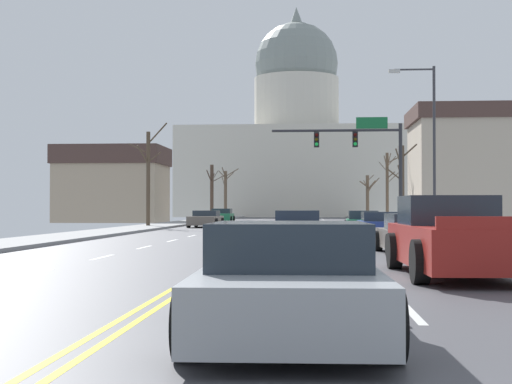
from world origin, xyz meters
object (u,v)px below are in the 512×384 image
(sedan_near_01, at_px, (379,225))
(sedan_near_05, at_px, (289,283))
(signal_gantry, at_px, (364,149))
(sedan_near_00, at_px, (363,222))
(sedan_near_03, at_px, (416,235))
(sedan_near_02, at_px, (298,227))
(sedan_oncoming_00, at_px, (206,219))
(pickup_truck_near_04, at_px, (453,239))
(sedan_oncoming_01, at_px, (222,216))
(pedestrian_00, at_px, (449,215))
(bicycle_parked, at_px, (434,226))
(street_lamp_right, at_px, (428,134))

(sedan_near_01, bearing_deg, sedan_near_05, -96.99)
(signal_gantry, bearing_deg, sedan_near_00, -94.72)
(signal_gantry, relative_size, sedan_near_03, 1.69)
(sedan_near_02, bearing_deg, signal_gantry, 77.69)
(signal_gantry, xyz_separation_m, sedan_oncoming_00, (-10.44, 5.56, -4.36))
(sedan_near_00, relative_size, sedan_oncoming_00, 0.95)
(signal_gantry, bearing_deg, pickup_truck_near_04, -90.60)
(sedan_oncoming_01, relative_size, pedestrian_00, 2.80)
(sedan_oncoming_00, bearing_deg, signal_gantry, -28.03)
(sedan_near_01, distance_m, sedan_oncoming_00, 18.98)
(sedan_near_01, distance_m, sedan_near_03, 13.66)
(sedan_near_01, distance_m, bicycle_parked, 2.93)
(signal_gantry, bearing_deg, sedan_near_01, -89.89)
(pickup_truck_near_04, bearing_deg, street_lamp_right, 82.59)
(sedan_near_00, xyz_separation_m, bicycle_parked, (3.04, -5.59, -0.06))
(sedan_near_00, height_order, bicycle_parked, sedan_near_00)
(sedan_near_00, relative_size, sedan_near_01, 0.97)
(sedan_near_01, height_order, pedestrian_00, pedestrian_00)
(sedan_near_01, distance_m, pickup_truck_near_04, 20.54)
(sedan_near_02, bearing_deg, pedestrian_00, 13.43)
(signal_gantry, bearing_deg, sedan_near_02, -102.31)
(sedan_near_03, height_order, pedestrian_00, pedestrian_00)
(sedan_near_02, height_order, sedan_near_05, sedan_near_02)
(signal_gantry, xyz_separation_m, sedan_near_01, (0.02, -10.28, -4.36))
(pickup_truck_near_04, bearing_deg, sedan_near_02, 103.61)
(sedan_near_02, height_order, sedan_oncoming_00, sedan_near_02)
(signal_gantry, bearing_deg, sedan_near_03, -90.31)
(sedan_oncoming_00, bearing_deg, pickup_truck_near_04, -74.46)
(sedan_near_03, height_order, sedan_oncoming_00, sedan_near_03)
(sedan_oncoming_00, bearing_deg, sedan_near_01, -56.56)
(street_lamp_right, bearing_deg, sedan_near_03, -100.01)
(signal_gantry, relative_size, sedan_oncoming_00, 1.76)
(sedan_near_02, xyz_separation_m, bicycle_parked, (6.43, 7.72, -0.11))
(street_lamp_right, relative_size, sedan_near_05, 1.82)
(sedan_near_03, height_order, pickup_truck_near_04, pickup_truck_near_04)
(signal_gantry, bearing_deg, sedan_near_05, -95.09)
(bicycle_parked, bearing_deg, pedestrian_00, -93.88)
(sedan_oncoming_00, distance_m, sedan_oncoming_01, 11.12)
(pickup_truck_near_04, relative_size, pedestrian_00, 3.41)
(sedan_near_00, height_order, sedan_near_01, sedan_near_00)
(sedan_oncoming_00, height_order, pedestrian_00, pedestrian_00)
(sedan_near_05, height_order, pedestrian_00, pedestrian_00)
(sedan_near_01, height_order, sedan_oncoming_01, sedan_oncoming_01)
(pickup_truck_near_04, bearing_deg, bicycle_parked, 81.94)
(sedan_near_02, xyz_separation_m, sedan_near_05, (0.28, -21.34, -0.03))
(signal_gantry, height_order, sedan_near_01, signal_gantry)
(sedan_near_00, distance_m, pedestrian_00, 12.16)
(pickup_truck_near_04, distance_m, bicycle_parked, 21.84)
(sedan_near_02, relative_size, pickup_truck_near_04, 0.79)
(sedan_near_03, bearing_deg, sedan_near_02, 116.87)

